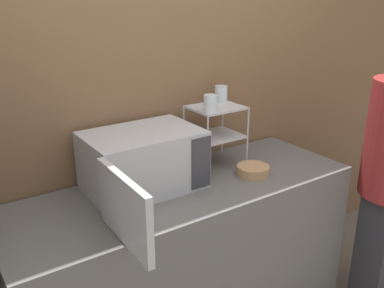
% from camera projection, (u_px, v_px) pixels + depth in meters
% --- Properties ---
extents(wall_back, '(8.00, 0.06, 2.60)m').
position_uv_depth(wall_back, '(148.00, 104.00, 2.38)').
color(wall_back, brown).
rests_on(wall_back, ground_plane).
extents(counter, '(1.89, 0.66, 0.94)m').
position_uv_depth(counter, '(185.00, 263.00, 2.38)').
color(counter, '#595654').
rests_on(counter, ground_plane).
extents(microwave, '(0.61, 0.83, 0.30)m').
position_uv_depth(microwave, '(142.00, 163.00, 2.13)').
color(microwave, '#ADADB2').
rests_on(microwave, counter).
extents(dish_rack, '(0.29, 0.24, 0.35)m').
position_uv_depth(dish_rack, '(216.00, 123.00, 2.42)').
color(dish_rack, '#B2B2B7').
rests_on(dish_rack, counter).
extents(glass_front_left, '(0.07, 0.07, 0.09)m').
position_uv_depth(glass_front_left, '(210.00, 103.00, 2.27)').
color(glass_front_left, silver).
rests_on(glass_front_left, dish_rack).
extents(glass_back_right, '(0.07, 0.07, 0.09)m').
position_uv_depth(glass_back_right, '(221.00, 94.00, 2.48)').
color(glass_back_right, silver).
rests_on(glass_back_right, dish_rack).
extents(bowl, '(0.18, 0.18, 0.05)m').
position_uv_depth(bowl, '(253.00, 170.00, 2.35)').
color(bowl, '#AD7F56').
rests_on(bowl, counter).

